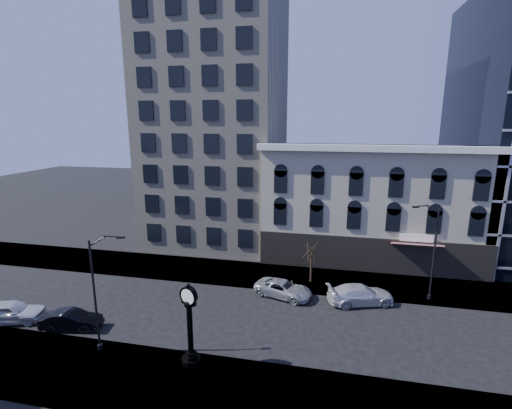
% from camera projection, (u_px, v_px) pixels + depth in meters
% --- Properties ---
extents(ground, '(160.00, 160.00, 0.00)m').
position_uv_depth(ground, '(220.00, 315.00, 28.67)').
color(ground, black).
rests_on(ground, ground).
extents(sidewalk_far, '(160.00, 6.00, 0.12)m').
position_uv_depth(sidewalk_far, '(245.00, 274.00, 36.28)').
color(sidewalk_far, gray).
rests_on(sidewalk_far, ground).
extents(sidewalk_near, '(160.00, 6.00, 0.12)m').
position_uv_depth(sidewalk_near, '(177.00, 385.00, 21.03)').
color(sidewalk_near, gray).
rests_on(sidewalk_near, ground).
extents(cream_tower, '(15.90, 15.40, 42.50)m').
position_uv_depth(cream_tower, '(215.00, 80.00, 43.61)').
color(cream_tower, '#BDB498').
rests_on(cream_tower, ground).
extents(victorian_row, '(22.60, 11.19, 12.50)m').
position_uv_depth(victorian_row, '(369.00, 203.00, 40.03)').
color(victorian_row, '#AEA88F').
rests_on(victorian_row, ground).
extents(street_clock, '(1.19, 1.19, 5.26)m').
position_uv_depth(street_clock, '(190.00, 328.00, 22.38)').
color(street_clock, black).
rests_on(street_clock, sidewalk_near).
extents(street_lamp_near, '(2.00, 0.80, 7.92)m').
position_uv_depth(street_lamp_near, '(101.00, 263.00, 22.92)').
color(street_lamp_near, black).
rests_on(street_lamp_near, sidewalk_near).
extents(street_lamp_far, '(2.10, 0.72, 8.25)m').
position_uv_depth(street_lamp_far, '(430.00, 228.00, 29.61)').
color(street_lamp_far, black).
rests_on(street_lamp_far, sidewalk_far).
extents(bare_tree_far, '(2.50, 2.50, 4.29)m').
position_uv_depth(bare_tree_far, '(312.00, 248.00, 33.68)').
color(bare_tree_far, '#302618').
rests_on(bare_tree_far, sidewalk_far).
extents(car_near_a, '(5.13, 3.37, 1.62)m').
position_uv_depth(car_near_a, '(10.00, 312.00, 27.56)').
color(car_near_a, silver).
rests_on(car_near_a, ground).
extents(car_near_b, '(4.39, 2.23, 1.38)m').
position_uv_depth(car_near_b, '(72.00, 320.00, 26.66)').
color(car_near_b, black).
rests_on(car_near_b, ground).
extents(car_far_a, '(5.37, 3.58, 1.37)m').
position_uv_depth(car_far_a, '(283.00, 289.00, 31.59)').
color(car_far_a, '#A5A8AD').
rests_on(car_far_a, ground).
extents(car_far_b, '(5.81, 3.74, 1.57)m').
position_uv_depth(car_far_b, '(360.00, 294.00, 30.36)').
color(car_far_b, silver).
rests_on(car_far_b, ground).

